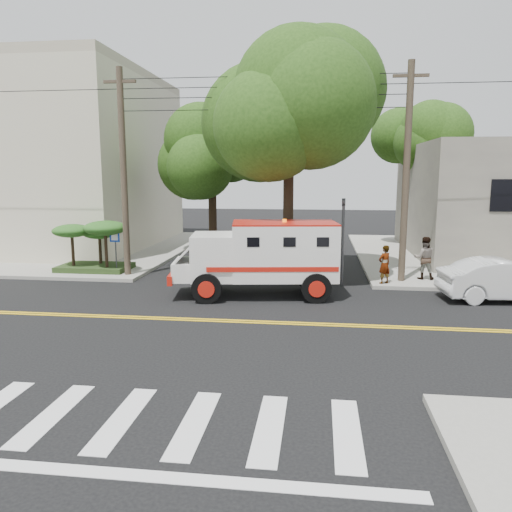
# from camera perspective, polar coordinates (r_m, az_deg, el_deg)

# --- Properties ---
(ground) EXTENTS (100.00, 100.00, 0.00)m
(ground) POSITION_cam_1_polar(r_m,az_deg,el_deg) (15.87, -3.36, -7.42)
(ground) COLOR black
(ground) RESTS_ON ground
(sidewalk_nw) EXTENTS (17.00, 17.00, 0.15)m
(sidewalk_nw) POSITION_cam_1_polar(r_m,az_deg,el_deg) (33.09, -22.42, 0.85)
(sidewalk_nw) COLOR gray
(sidewalk_nw) RESTS_ON ground
(building_left) EXTENTS (16.00, 14.00, 10.00)m
(building_left) POSITION_cam_1_polar(r_m,az_deg,el_deg) (35.09, -24.61, 9.49)
(building_left) COLOR beige
(building_left) RESTS_ON sidewalk_nw
(utility_pole_left) EXTENTS (0.28, 0.28, 9.00)m
(utility_pole_left) POSITION_cam_1_polar(r_m,az_deg,el_deg) (22.56, -14.88, 8.87)
(utility_pole_left) COLOR #382D23
(utility_pole_left) RESTS_ON ground
(utility_pole_right) EXTENTS (0.28, 0.28, 9.00)m
(utility_pole_right) POSITION_cam_1_polar(r_m,az_deg,el_deg) (21.41, 16.78, 8.77)
(utility_pole_right) COLOR #382D23
(utility_pole_right) RESTS_ON ground
(tree_main) EXTENTS (6.08, 5.70, 9.85)m
(tree_main) POSITION_cam_1_polar(r_m,az_deg,el_deg) (21.31, 5.00, 16.41)
(tree_main) COLOR black
(tree_main) RESTS_ON ground
(tree_left) EXTENTS (4.48, 4.20, 7.70)m
(tree_left) POSITION_cam_1_polar(r_m,az_deg,el_deg) (27.29, -4.50, 11.78)
(tree_left) COLOR black
(tree_left) RESTS_ON ground
(tree_right) EXTENTS (4.80, 4.50, 8.20)m
(tree_right) POSITION_cam_1_polar(r_m,az_deg,el_deg) (31.32, 18.71, 11.68)
(tree_right) COLOR black
(tree_right) RESTS_ON ground
(traffic_signal) EXTENTS (0.15, 0.18, 3.60)m
(traffic_signal) POSITION_cam_1_polar(r_m,az_deg,el_deg) (20.68, 9.90, 2.71)
(traffic_signal) COLOR #3F3F42
(traffic_signal) RESTS_ON ground
(accessibility_sign) EXTENTS (0.45, 0.10, 2.02)m
(accessibility_sign) POSITION_cam_1_polar(r_m,az_deg,el_deg) (23.17, -15.77, 1.06)
(accessibility_sign) COLOR #3F3F42
(accessibility_sign) RESTS_ON ground
(palm_planter) EXTENTS (3.52, 2.63, 2.36)m
(palm_planter) POSITION_cam_1_polar(r_m,az_deg,el_deg) (24.05, -18.10, 1.91)
(palm_planter) COLOR #1E3314
(palm_planter) RESTS_ON sidewalk_nw
(armored_truck) EXTENTS (6.42, 3.19, 2.81)m
(armored_truck) POSITION_cam_1_polar(r_m,az_deg,el_deg) (18.72, 0.81, 0.21)
(armored_truck) COLOR silver
(armored_truck) RESTS_ON ground
(parked_sedan) EXTENTS (4.79, 2.10, 1.53)m
(parked_sedan) POSITION_cam_1_polar(r_m,az_deg,el_deg) (20.28, 26.66, -2.48)
(parked_sedan) COLOR silver
(parked_sedan) RESTS_ON ground
(pedestrian_a) EXTENTS (0.69, 0.64, 1.58)m
(pedestrian_a) POSITION_cam_1_polar(r_m,az_deg,el_deg) (20.92, 14.47, -0.94)
(pedestrian_a) COLOR gray
(pedestrian_a) RESTS_ON sidewalk_ne
(pedestrian_b) EXTENTS (0.95, 0.77, 1.82)m
(pedestrian_b) POSITION_cam_1_polar(r_m,az_deg,el_deg) (22.27, 18.68, -0.22)
(pedestrian_b) COLOR gray
(pedestrian_b) RESTS_ON sidewalk_ne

